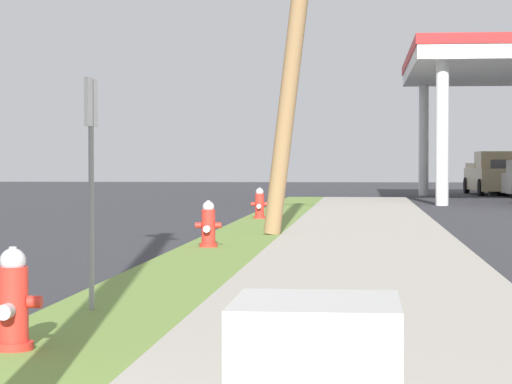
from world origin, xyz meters
name	(u,v)px	position (x,y,z in m)	size (l,w,h in m)	color
fire_hydrant_nearest	(13,305)	(0.43, 3.85, 0.45)	(0.42, 0.38, 0.74)	red
fire_hydrant_second	(208,227)	(0.48, 13.73, 0.45)	(0.42, 0.38, 0.74)	red
fire_hydrant_third	(260,205)	(0.45, 22.91, 0.45)	(0.42, 0.37, 0.74)	red
street_sign_post	(91,145)	(0.47, 6.05, 1.63)	(0.05, 0.36, 2.12)	gray
truck_tan_on_apron	(495,175)	(8.92, 47.92, 0.91)	(2.39, 5.50, 1.97)	tan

